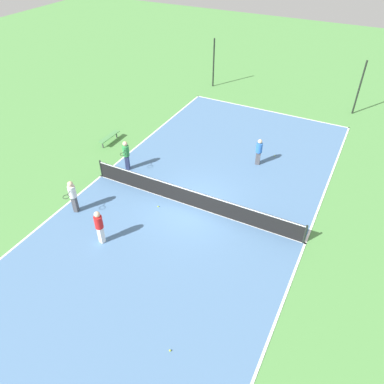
{
  "coord_description": "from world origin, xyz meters",
  "views": [
    {
      "loc": [
        6.52,
        -12.7,
        12.01
      ],
      "look_at": [
        0.0,
        0.0,
        0.9
      ],
      "focal_mm": 35.0,
      "sensor_mm": 36.0,
      "label": 1
    }
  ],
  "objects_px": {
    "fence_post_back_left": "(214,63)",
    "bench": "(109,137)",
    "player_far_white": "(73,194)",
    "fence_post_back_right": "(359,88)",
    "player_coach_red": "(99,225)",
    "tennis_ball_left_sideline": "(275,156)",
    "player_near_blue": "(259,150)",
    "tennis_ball_far_baseline": "(170,350)",
    "player_far_green": "(126,154)",
    "tennis_net": "(192,198)",
    "tennis_ball_near_net": "(158,206)"
  },
  "relations": [
    {
      "from": "fence_post_back_left",
      "to": "bench",
      "type": "bearing_deg",
      "value": -99.82
    },
    {
      "from": "player_far_white",
      "to": "fence_post_back_right",
      "type": "distance_m",
      "value": 20.26
    },
    {
      "from": "bench",
      "to": "player_coach_red",
      "type": "xyz_separation_m",
      "value": [
        5.02,
        -7.22,
        0.63
      ]
    },
    {
      "from": "player_far_white",
      "to": "fence_post_back_right",
      "type": "height_order",
      "value": "fence_post_back_right"
    },
    {
      "from": "tennis_ball_left_sideline",
      "to": "player_far_white",
      "type": "bearing_deg",
      "value": -127.71
    },
    {
      "from": "player_near_blue",
      "to": "tennis_ball_far_baseline",
      "type": "xyz_separation_m",
      "value": [
        1.19,
        -12.21,
        -0.88
      ]
    },
    {
      "from": "tennis_ball_far_baseline",
      "to": "player_far_green",
      "type": "bearing_deg",
      "value": 132.02
    },
    {
      "from": "tennis_ball_far_baseline",
      "to": "fence_post_back_right",
      "type": "bearing_deg",
      "value": 82.93
    },
    {
      "from": "tennis_net",
      "to": "bench",
      "type": "relative_size",
      "value": 6.55
    },
    {
      "from": "bench",
      "to": "tennis_ball_far_baseline",
      "type": "xyz_separation_m",
      "value": [
        10.27,
        -10.31,
        -0.33
      ]
    },
    {
      "from": "player_coach_red",
      "to": "fence_post_back_left",
      "type": "xyz_separation_m",
      "value": [
        -3.07,
        18.49,
        0.87
      ]
    },
    {
      "from": "player_far_white",
      "to": "tennis_ball_far_baseline",
      "type": "relative_size",
      "value": 25.92
    },
    {
      "from": "tennis_ball_left_sideline",
      "to": "fence_post_back_left",
      "type": "bearing_deg",
      "value": 133.76
    },
    {
      "from": "tennis_ball_near_net",
      "to": "fence_post_back_left",
      "type": "xyz_separation_m",
      "value": [
        -4.04,
        15.31,
        1.84
      ]
    },
    {
      "from": "fence_post_back_left",
      "to": "fence_post_back_right",
      "type": "relative_size",
      "value": 1.0
    },
    {
      "from": "tennis_ball_far_baseline",
      "to": "fence_post_back_right",
      "type": "height_order",
      "value": "fence_post_back_right"
    },
    {
      "from": "player_far_green",
      "to": "fence_post_back_left",
      "type": "distance_m",
      "value": 13.27
    },
    {
      "from": "tennis_net",
      "to": "tennis_ball_near_net",
      "type": "distance_m",
      "value": 1.75
    },
    {
      "from": "player_far_green",
      "to": "tennis_ball_near_net",
      "type": "height_order",
      "value": "player_far_green"
    },
    {
      "from": "player_near_blue",
      "to": "tennis_ball_far_baseline",
      "type": "height_order",
      "value": "player_near_blue"
    },
    {
      "from": "bench",
      "to": "tennis_ball_near_net",
      "type": "distance_m",
      "value": 7.23
    },
    {
      "from": "bench",
      "to": "fence_post_back_right",
      "type": "xyz_separation_m",
      "value": [
        12.95,
        11.27,
        1.5
      ]
    },
    {
      "from": "fence_post_back_left",
      "to": "player_coach_red",
      "type": "bearing_deg",
      "value": -80.57
    },
    {
      "from": "tennis_net",
      "to": "player_near_blue",
      "type": "height_order",
      "value": "player_near_blue"
    },
    {
      "from": "player_far_green",
      "to": "fence_post_back_right",
      "type": "bearing_deg",
      "value": 120.84
    },
    {
      "from": "player_far_white",
      "to": "fence_post_back_left",
      "type": "height_order",
      "value": "fence_post_back_left"
    },
    {
      "from": "fence_post_back_left",
      "to": "player_far_green",
      "type": "bearing_deg",
      "value": -86.64
    },
    {
      "from": "bench",
      "to": "tennis_ball_near_net",
      "type": "xyz_separation_m",
      "value": [
        5.99,
        -4.03,
        -0.33
      ]
    },
    {
      "from": "bench",
      "to": "tennis_ball_left_sideline",
      "type": "distance_m",
      "value": 10.24
    },
    {
      "from": "tennis_net",
      "to": "tennis_ball_near_net",
      "type": "xyz_separation_m",
      "value": [
        -1.46,
        -0.84,
        -0.48
      ]
    },
    {
      "from": "player_far_white",
      "to": "tennis_ball_far_baseline",
      "type": "bearing_deg",
      "value": 42.31
    },
    {
      "from": "tennis_net",
      "to": "fence_post_back_left",
      "type": "distance_m",
      "value": 15.54
    },
    {
      "from": "tennis_ball_far_baseline",
      "to": "fence_post_back_left",
      "type": "bearing_deg",
      "value": 111.08
    },
    {
      "from": "bench",
      "to": "player_near_blue",
      "type": "bearing_deg",
      "value": -78.19
    },
    {
      "from": "player_coach_red",
      "to": "tennis_ball_far_baseline",
      "type": "bearing_deg",
      "value": -16.32
    },
    {
      "from": "player_near_blue",
      "to": "tennis_ball_left_sideline",
      "type": "relative_size",
      "value": 23.6
    },
    {
      "from": "player_far_white",
      "to": "tennis_ball_left_sideline",
      "type": "height_order",
      "value": "player_far_white"
    },
    {
      "from": "bench",
      "to": "fence_post_back_left",
      "type": "distance_m",
      "value": 11.54
    },
    {
      "from": "player_far_green",
      "to": "tennis_ball_near_net",
      "type": "relative_size",
      "value": 25.94
    },
    {
      "from": "tennis_ball_near_net",
      "to": "fence_post_back_right",
      "type": "distance_m",
      "value": 16.92
    },
    {
      "from": "fence_post_back_left",
      "to": "fence_post_back_right",
      "type": "xyz_separation_m",
      "value": [
        11.0,
        0.0,
        0.0
      ]
    },
    {
      "from": "player_far_white",
      "to": "tennis_ball_near_net",
      "type": "xyz_separation_m",
      "value": [
        3.41,
        2.08,
        -0.99
      ]
    },
    {
      "from": "tennis_net",
      "to": "player_far_white",
      "type": "distance_m",
      "value": 5.7
    },
    {
      "from": "player_near_blue",
      "to": "tennis_ball_far_baseline",
      "type": "relative_size",
      "value": 23.6
    },
    {
      "from": "fence_post_back_left",
      "to": "tennis_ball_left_sideline",
      "type": "bearing_deg",
      "value": -46.24
    },
    {
      "from": "bench",
      "to": "tennis_ball_left_sideline",
      "type": "bearing_deg",
      "value": -72.13
    },
    {
      "from": "player_far_green",
      "to": "player_far_white",
      "type": "relative_size",
      "value": 1.0
    },
    {
      "from": "bench",
      "to": "player_far_green",
      "type": "bearing_deg",
      "value": -125.42
    },
    {
      "from": "bench",
      "to": "player_far_white",
      "type": "height_order",
      "value": "player_far_white"
    },
    {
      "from": "tennis_ball_far_baseline",
      "to": "fence_post_back_right",
      "type": "relative_size",
      "value": 0.02
    }
  ]
}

